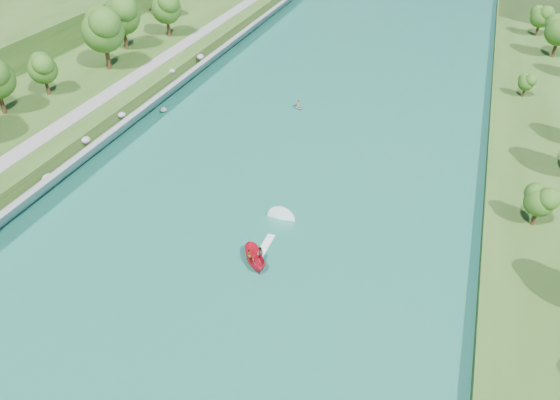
% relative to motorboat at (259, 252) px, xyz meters
% --- Properties ---
extents(ground, '(260.00, 260.00, 0.00)m').
position_rel_motorboat_xyz_m(ground, '(-4.24, -9.34, -0.87)').
color(ground, '#2D5119').
rests_on(ground, ground).
extents(river_water, '(55.00, 240.00, 0.10)m').
position_rel_motorboat_xyz_m(river_water, '(-4.24, 10.66, -0.82)').
color(river_water, '#1B6959').
rests_on(river_water, ground).
extents(riprap_bank, '(4.64, 236.00, 4.51)m').
position_rel_motorboat_xyz_m(riprap_bank, '(-30.10, 9.31, 0.95)').
color(riprap_bank, slate).
rests_on(riprap_bank, ground).
extents(riverside_path, '(3.00, 200.00, 0.10)m').
position_rel_motorboat_xyz_m(riverside_path, '(-36.74, 10.66, 2.68)').
color(riverside_path, gray).
rests_on(riverside_path, berm_west).
extents(motorboat, '(4.07, 19.10, 2.13)m').
position_rel_motorboat_xyz_m(motorboat, '(0.00, 0.00, 0.00)').
color(motorboat, red).
rests_on(motorboat, river_water).
extents(raft, '(3.03, 2.94, 1.49)m').
position_rel_motorboat_xyz_m(raft, '(-7.71, 38.96, -0.44)').
color(raft, gray).
rests_on(raft, river_water).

